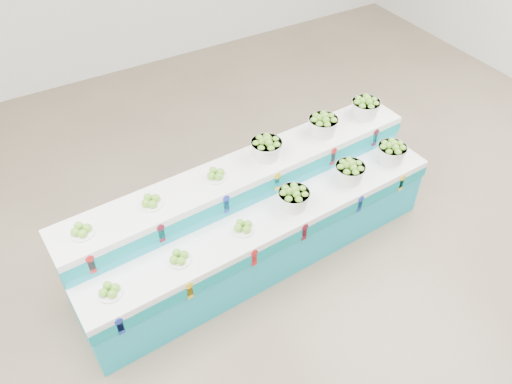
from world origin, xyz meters
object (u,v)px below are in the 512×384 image
display_stand (256,218)px  basket_lower_left (294,198)px  basket_upper_right (365,107)px  plate_upper_mid (151,201)px

display_stand → basket_lower_left: bearing=-40.3°
basket_lower_left → basket_upper_right: (1.26, 0.54, 0.30)m
plate_upper_mid → basket_upper_right: 2.52m
plate_upper_mid → basket_lower_left: bearing=-17.6°
display_stand → basket_lower_left: display_stand is taller
display_stand → basket_lower_left: (0.29, -0.22, 0.32)m
display_stand → basket_lower_left: size_ratio=12.30×
basket_lower_left → display_stand: bearing=142.9°
basket_upper_right → basket_lower_left: bearing=-156.7°
plate_upper_mid → basket_upper_right: (2.52, 0.14, 0.07)m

